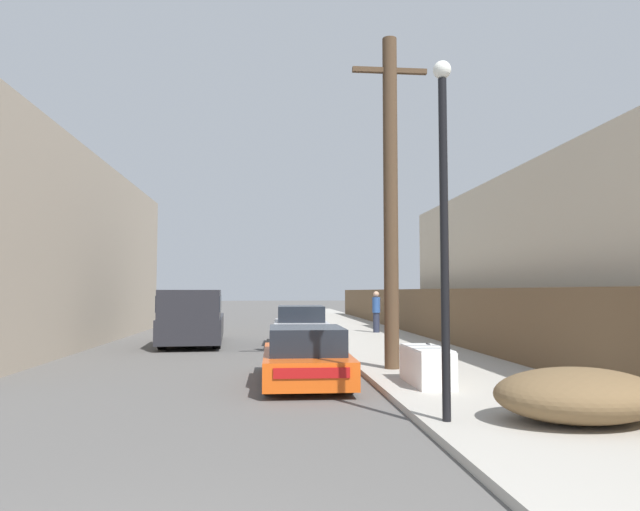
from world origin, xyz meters
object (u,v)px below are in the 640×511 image
(pickup_truck, at_px, (192,318))
(street_lamp, at_px, (444,211))
(pedestrian, at_px, (376,311))
(parked_sports_car_red, at_px, (305,357))
(discarded_fridge, at_px, (427,366))
(car_parked_mid, at_px, (301,327))
(brush_pile, at_px, (578,395))
(utility_pole, at_px, (391,197))

(pickup_truck, height_order, street_lamp, street_lamp)
(pickup_truck, relative_size, street_lamp, 1.16)
(pedestrian, bearing_deg, parked_sports_car_red, -107.29)
(discarded_fridge, height_order, car_parked_mid, car_parked_mid)
(car_parked_mid, xyz_separation_m, pedestrian, (3.54, 4.22, 0.39))
(discarded_fridge, distance_m, parked_sports_car_red, 2.50)
(brush_pile, bearing_deg, pickup_truck, 118.15)
(brush_pile, bearing_deg, discarded_fridge, 109.46)
(street_lamp, xyz_separation_m, pedestrian, (2.25, 16.74, -2.01))
(car_parked_mid, distance_m, brush_pile, 13.12)
(car_parked_mid, distance_m, utility_pole, 8.18)
(parked_sports_car_red, distance_m, pickup_truck, 9.13)
(pickup_truck, relative_size, brush_pile, 2.56)
(street_lamp, height_order, pedestrian, street_lamp)
(parked_sports_car_red, distance_m, street_lamp, 5.11)
(car_parked_mid, relative_size, utility_pole, 0.52)
(parked_sports_car_red, relative_size, car_parked_mid, 0.99)
(parked_sports_car_red, distance_m, car_parked_mid, 8.41)
(discarded_fridge, xyz_separation_m, utility_pole, (-0.19, 2.23, 3.65))
(parked_sports_car_red, distance_m, brush_pile, 5.56)
(pickup_truck, height_order, pedestrian, pickup_truck)
(car_parked_mid, height_order, street_lamp, street_lamp)
(street_lamp, relative_size, brush_pile, 2.21)
(parked_sports_car_red, height_order, street_lamp, street_lamp)
(parked_sports_car_red, relative_size, pickup_truck, 0.69)
(parked_sports_car_red, bearing_deg, utility_pole, 30.29)
(street_lamp, distance_m, pedestrian, 17.01)
(utility_pole, xyz_separation_m, brush_pile, (1.36, -5.55, -3.64))
(pedestrian, bearing_deg, pickup_truck, -150.47)
(brush_pile, height_order, pedestrian, pedestrian)
(discarded_fridge, relative_size, utility_pole, 0.22)
(utility_pole, distance_m, street_lamp, 5.44)
(car_parked_mid, relative_size, street_lamp, 0.81)
(parked_sports_car_red, relative_size, utility_pole, 0.52)
(car_parked_mid, relative_size, pedestrian, 2.31)
(pickup_truck, distance_m, street_lamp, 13.74)
(pedestrian, bearing_deg, utility_pole, -99.15)
(pedestrian, bearing_deg, discarded_fridge, -96.89)
(parked_sports_car_red, height_order, brush_pile, parked_sports_car_red)
(parked_sports_car_red, bearing_deg, street_lamp, -67.27)
(car_parked_mid, bearing_deg, brush_pile, -74.78)
(parked_sports_car_red, distance_m, utility_pole, 4.32)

